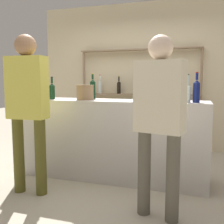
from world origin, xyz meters
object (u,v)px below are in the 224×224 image
object	(u,v)px
counter_bottle_0	(52,91)
customer_left	(28,101)
counter_bottle_5	(93,89)
ice_bucket	(85,92)
counter_bottle_1	(137,90)
counter_bottle_4	(155,90)
wine_glass	(44,91)
counter_bottle_3	(196,91)
customer_right	(159,113)
counter_bottle_2	(187,92)

from	to	relation	value
counter_bottle_0	customer_left	xyz separation A→B (m)	(0.08, -0.68, -0.10)
counter_bottle_5	ice_bucket	size ratio (longest dim) A/B	1.47
counter_bottle_1	counter_bottle_5	xyz separation A→B (m)	(-0.68, 0.22, 0.00)
counter_bottle_4	wine_glass	size ratio (longest dim) A/B	2.17
counter_bottle_3	counter_bottle_4	world-z (taller)	counter_bottle_3
counter_bottle_3	customer_left	world-z (taller)	customer_left
counter_bottle_3	wine_glass	xyz separation A→B (m)	(-2.03, 0.04, -0.02)
customer_right	counter_bottle_0	bearing A→B (deg)	77.14
counter_bottle_4	customer_right	world-z (taller)	customer_right
counter_bottle_2	ice_bucket	size ratio (longest dim) A/B	1.35
counter_bottle_4	wine_glass	bearing A→B (deg)	-171.68
counter_bottle_0	counter_bottle_4	bearing A→B (deg)	9.09
customer_left	counter_bottle_3	bearing A→B (deg)	-73.09
ice_bucket	counter_bottle_5	bearing A→B (deg)	85.66
counter_bottle_3	customer_right	xyz separation A→B (m)	(-0.32, -0.75, -0.18)
counter_bottle_0	wine_glass	world-z (taller)	counter_bottle_0
wine_glass	counter_bottle_4	bearing A→B (deg)	8.32
counter_bottle_5	customer_right	size ratio (longest dim) A/B	0.21
customer_left	ice_bucket	bearing A→B (deg)	-31.84
counter_bottle_4	wine_glass	distance (m)	1.53
counter_bottle_1	counter_bottle_3	distance (m)	0.72
counter_bottle_3	customer_right	bearing A→B (deg)	-113.09
wine_glass	ice_bucket	bearing A→B (deg)	2.69
counter_bottle_0	customer_left	distance (m)	0.69
counter_bottle_4	customer_left	xyz separation A→B (m)	(-1.30, -0.90, -0.11)
counter_bottle_1	wine_glass	size ratio (longest dim) A/B	2.33
wine_glass	ice_bucket	xyz separation A→B (m)	(0.61, 0.03, -0.02)
counter_bottle_2	counter_bottle_5	size ratio (longest dim) A/B	0.92
ice_bucket	customer_right	size ratio (longest dim) A/B	0.14
wine_glass	ice_bucket	distance (m)	0.62
counter_bottle_4	counter_bottle_5	size ratio (longest dim) A/B	0.95
counter_bottle_2	customer_right	world-z (taller)	customer_right
counter_bottle_1	counter_bottle_5	world-z (taller)	counter_bottle_1
customer_left	counter_bottle_2	bearing A→B (deg)	-72.27
counter_bottle_5	customer_right	xyz separation A→B (m)	(1.07, -1.06, -0.19)
counter_bottle_1	customer_right	xyz separation A→B (m)	(0.40, -0.84, -0.19)
counter_bottle_4	ice_bucket	distance (m)	0.92
counter_bottle_2	counter_bottle_4	xyz separation A→B (m)	(-0.42, 0.27, 0.01)
ice_bucket	counter_bottle_0	bearing A→B (deg)	-176.66
counter_bottle_5	wine_glass	size ratio (longest dim) A/B	2.28
counter_bottle_1	counter_bottle_4	size ratio (longest dim) A/B	1.08
ice_bucket	counter_bottle_4	bearing A→B (deg)	12.09
counter_bottle_3	wine_glass	bearing A→B (deg)	178.87
counter_bottle_3	counter_bottle_5	bearing A→B (deg)	167.82
counter_bottle_2	wine_glass	bearing A→B (deg)	178.61
customer_right	counter_bottle_1	bearing A→B (deg)	39.22
counter_bottle_3	ice_bucket	size ratio (longest dim) A/B	1.45
counter_bottle_0	counter_bottle_5	world-z (taller)	counter_bottle_5
customer_left	counter_bottle_4	bearing A→B (deg)	-57.73
counter_bottle_0	customer_right	world-z (taller)	customer_right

